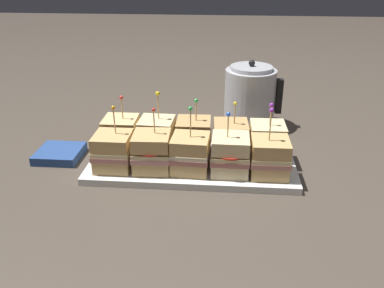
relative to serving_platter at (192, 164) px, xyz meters
The scene contains 14 objects.
ground_plane 0.01m from the serving_platter, ahead, with size 6.00×6.00×0.00m, color #4C4238.
serving_platter is the anchor object (origin of this frame).
sandwich_front_far_left 0.21m from the serving_platter, 165.51° to the right, with size 0.10×0.10×0.17m.
sandwich_front_left 0.12m from the serving_platter, 152.63° to the right, with size 0.10×0.10×0.16m.
sandwich_front_center 0.07m from the serving_platter, 89.88° to the right, with size 0.10×0.10×0.17m.
sandwich_front_right 0.12m from the serving_platter, 26.58° to the right, with size 0.10×0.10×0.16m.
sandwich_front_far_right 0.21m from the serving_platter, 14.58° to the right, with size 0.10×0.10×0.18m.
sandwich_back_far_left 0.21m from the serving_platter, 166.41° to the left, with size 0.10×0.10×0.16m.
sandwich_back_left 0.13m from the serving_platter, 153.94° to the left, with size 0.10×0.10×0.17m.
sandwich_back_center 0.08m from the serving_platter, 89.21° to the left, with size 0.10×0.10×0.16m.
sandwich_back_right 0.13m from the serving_platter, 26.86° to the left, with size 0.10×0.10×0.15m.
sandwich_back_far_right 0.21m from the serving_platter, 13.62° to the left, with size 0.10×0.10×0.15m.
kettle_steel 0.37m from the serving_platter, 62.65° to the left, with size 0.19×0.16×0.22m.
napkin_stack 0.38m from the serving_platter, behind, with size 0.12×0.12×0.02m.
Camera 1 is at (0.08, -0.95, 0.52)m, focal length 38.00 mm.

